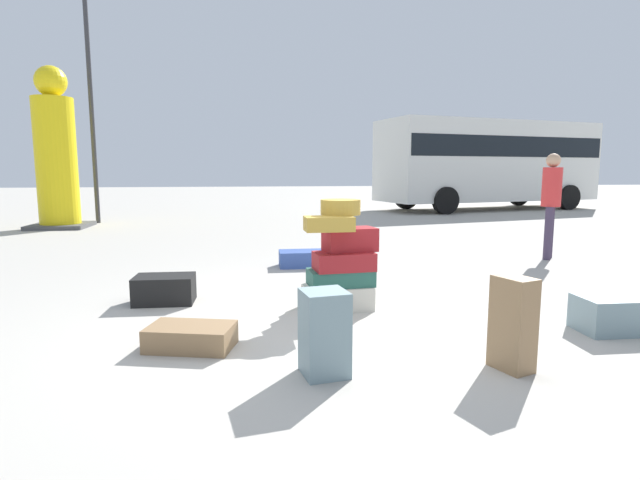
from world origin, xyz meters
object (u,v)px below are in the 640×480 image
object	(u,v)px
suitcase_brown_foreground_near	(191,337)
suitcase_brown_foreground_far	(513,324)
suitcase_tower	(341,262)
person_bearded_onlooker	(551,196)
suitcase_slate_left_side	(614,314)
yellow_dummy_statue	(56,157)
parked_bus	(488,159)
suitcase_black_behind_tower	(165,289)
suitcase_navy_white_trunk	(305,259)
lamp_post	(88,48)
suitcase_slate_right_side	(324,333)

from	to	relation	value
suitcase_brown_foreground_near	suitcase_brown_foreground_far	distance (m)	2.50
suitcase_tower	person_bearded_onlooker	world-z (taller)	person_bearded_onlooker
suitcase_slate_left_side	person_bearded_onlooker	bearing A→B (deg)	67.31
yellow_dummy_statue	parked_bus	size ratio (longest dim) A/B	0.46
suitcase_brown_foreground_near	suitcase_brown_foreground_far	size ratio (longest dim) A/B	0.99
suitcase_black_behind_tower	person_bearded_onlooker	size ratio (longest dim) A/B	0.37
suitcase_black_behind_tower	suitcase_brown_foreground_far	bearing A→B (deg)	-37.36
suitcase_brown_foreground_far	parked_bus	size ratio (longest dim) A/B	0.08
suitcase_black_behind_tower	suitcase_slate_left_side	xyz separation A→B (m)	(4.15, -1.60, 0.01)
suitcase_brown_foreground_near	suitcase_brown_foreground_far	xyz separation A→B (m)	(2.36, -0.78, 0.25)
suitcase_slate_left_side	person_bearded_onlooker	xyz separation A→B (m)	(1.62, 3.54, 0.86)
yellow_dummy_statue	suitcase_brown_foreground_near	bearing A→B (deg)	-65.81
suitcase_tower	suitcase_navy_white_trunk	xyz separation A→B (m)	(-0.11, 2.35, -0.37)
person_bearded_onlooker	parked_bus	world-z (taller)	parked_bus
suitcase_brown_foreground_far	yellow_dummy_statue	bearing A→B (deg)	103.58
suitcase_tower	yellow_dummy_statue	bearing A→B (deg)	123.98
suitcase_slate_left_side	parked_bus	xyz separation A→B (m)	(5.51, 13.51, 1.67)
suitcase_brown_foreground_far	lamp_post	distance (m)	13.36
parked_bus	person_bearded_onlooker	bearing A→B (deg)	-123.99
suitcase_tower	person_bearded_onlooker	xyz separation A→B (m)	(3.91, 2.44, 0.53)
suitcase_slate_right_side	lamp_post	distance (m)	12.74
suitcase_tower	yellow_dummy_statue	xyz separation A→B (m)	(-5.62, 8.34, 1.26)
suitcase_slate_left_side	parked_bus	distance (m)	14.68
suitcase_brown_foreground_near	suitcase_slate_left_side	size ratio (longest dim) A/B	1.07
suitcase_brown_foreground_near	yellow_dummy_statue	xyz separation A→B (m)	(-4.19, 9.33, 1.66)
parked_bus	suitcase_black_behind_tower	bearing A→B (deg)	-141.70
suitcase_slate_right_side	suitcase_slate_left_side	size ratio (longest dim) A/B	0.96
suitcase_slate_left_side	suitcase_brown_foreground_far	size ratio (longest dim) A/B	0.93
suitcase_slate_right_side	yellow_dummy_statue	size ratio (longest dim) A/B	0.15
suitcase_brown_foreground_near	yellow_dummy_statue	size ratio (longest dim) A/B	0.17
suitcase_slate_left_side	suitcase_slate_right_side	bearing A→B (deg)	-166.33
suitcase_slate_left_side	yellow_dummy_statue	xyz separation A→B (m)	(-7.91, 9.44, 1.59)
yellow_dummy_statue	lamp_post	distance (m)	3.11
suitcase_slate_right_side	person_bearded_onlooker	size ratio (longest dim) A/B	0.36
suitcase_tower	suitcase_brown_foreground_far	bearing A→B (deg)	-62.38
suitcase_tower	suitcase_brown_foreground_near	world-z (taller)	suitcase_tower
suitcase_tower	lamp_post	size ratio (longest dim) A/B	0.16
person_bearded_onlooker	suitcase_brown_foreground_near	bearing A→B (deg)	-18.30
suitcase_slate_left_side	suitcase_brown_foreground_far	world-z (taller)	suitcase_brown_foreground_far
suitcase_slate_right_side	suitcase_black_behind_tower	xyz separation A→B (m)	(-1.43, 2.16, -0.15)
parked_bus	suitcase_slate_right_side	bearing A→B (deg)	-132.97
suitcase_tower	parked_bus	world-z (taller)	parked_bus
suitcase_brown_foreground_near	person_bearded_onlooker	size ratio (longest dim) A/B	0.40
suitcase_brown_foreground_far	lamp_post	world-z (taller)	lamp_post
suitcase_tower	suitcase_brown_foreground_far	world-z (taller)	suitcase_tower
suitcase_brown_foreground_near	lamp_post	distance (m)	11.89
suitcase_brown_foreground_far	suitcase_tower	bearing A→B (deg)	98.28
suitcase_navy_white_trunk	person_bearded_onlooker	bearing A→B (deg)	1.99
suitcase_black_behind_tower	lamp_post	world-z (taller)	lamp_post
yellow_dummy_statue	parked_bus	xyz separation A→B (m)	(13.42, 4.07, 0.08)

